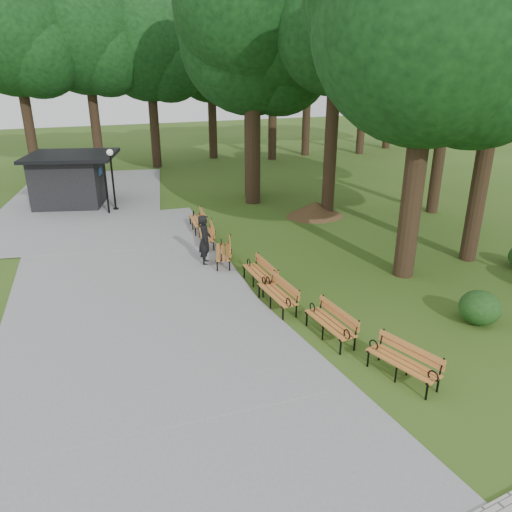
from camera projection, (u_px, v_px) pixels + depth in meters
name	position (u px, v px, depth m)	size (l,w,h in m)	color
ground	(261.00, 297.00, 15.63)	(100.00, 100.00, 0.00)	#2F4F16
path	(123.00, 278.00, 16.93)	(12.00, 38.00, 0.06)	gray
person	(205.00, 240.00, 17.87)	(0.69, 0.45, 1.89)	black
kiosk	(69.00, 180.00, 25.27)	(4.29, 3.73, 2.69)	black
lamp_post	(111.00, 167.00, 24.07)	(0.32, 0.32, 3.07)	black
dirt_mound	(315.00, 209.00, 23.76)	(2.40, 2.40, 0.73)	#47301C
bench_0	(403.00, 363.00, 11.42)	(1.90, 0.64, 0.88)	#C46E2D
bench_1	(330.00, 323.00, 13.15)	(1.90, 0.64, 0.88)	#C46E2D
bench_2	(277.00, 294.00, 14.82)	(1.90, 0.64, 0.88)	#C46E2D
bench_3	(259.00, 274.00, 16.23)	(1.90, 0.64, 0.88)	#C46E2D
bench_4	(223.00, 252.00, 18.10)	(1.90, 0.64, 0.88)	#C46E2D
bench_5	(206.00, 235.00, 19.95)	(1.90, 0.64, 0.88)	#C46E2D
bench_6	(197.00, 221.00, 21.71)	(1.90, 0.64, 0.88)	#C46E2D
lawn_tree_0	(433.00, 25.00, 14.33)	(7.24, 7.24, 11.68)	black
lawn_tree_1	(337.00, 33.00, 20.88)	(5.35, 5.35, 10.91)	black
lawn_tree_2	(252.00, 4.00, 22.73)	(7.49, 7.49, 13.35)	black
lawn_tree_3	(506.00, 28.00, 15.70)	(5.81, 5.81, 10.98)	black
lawn_tree_4	(251.00, 43.00, 24.49)	(7.20, 7.20, 11.58)	black
lawn_tree_5	(455.00, 43.00, 21.70)	(5.14, 5.14, 10.45)	black
tree_backdrop	(233.00, 49.00, 35.01)	(35.24, 9.61, 15.80)	black
shrub_2	(477.00, 323.00, 14.07)	(1.16, 1.16, 0.98)	#193D14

